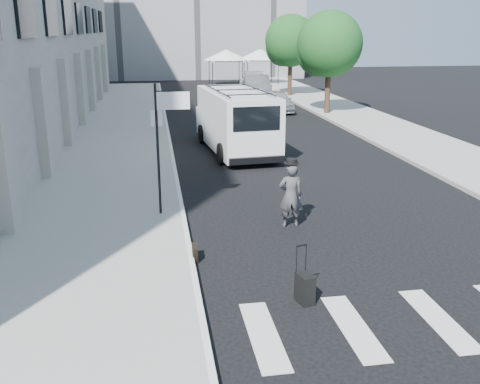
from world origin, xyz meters
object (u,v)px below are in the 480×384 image
object	(u,v)px
parked_car_c	(255,83)
businessman	(291,195)
briefcase	(195,253)
parked_car_a	(277,101)
parked_car_b	(257,87)
cargo_van	(235,120)
suitcase	(305,288)

from	to	relation	value
parked_car_c	businessman	bearing A→B (deg)	-92.90
briefcase	parked_car_a	bearing A→B (deg)	73.93
parked_car_c	parked_car_b	bearing A→B (deg)	-92.32
businessman	parked_car_c	bearing A→B (deg)	-95.43
cargo_van	parked_car_a	xyz separation A→B (m)	(4.29, 10.66, -0.63)
businessman	suitcase	world-z (taller)	businessman
businessman	parked_car_a	distance (m)	20.34
briefcase	cargo_van	bearing A→B (deg)	78.26
cargo_van	businessman	bearing A→B (deg)	-95.00
briefcase	suitcase	distance (m)	2.97
businessman	parked_car_c	world-z (taller)	businessman
businessman	cargo_van	distance (m)	9.24
suitcase	parked_car_a	world-z (taller)	parked_car_a
suitcase	cargo_van	size ratio (longest dim) A/B	0.16
cargo_van	parked_car_c	distance (m)	20.92
briefcase	parked_car_c	world-z (taller)	parked_car_c
suitcase	parked_car_a	distance (m)	24.41
businessman	briefcase	bearing A→B (deg)	36.76
cargo_van	parked_car_c	xyz separation A→B (m)	(4.73, 20.37, -0.48)
briefcase	parked_car_b	bearing A→B (deg)	77.99
businessman	parked_car_a	size ratio (longest dim) A/B	0.44
cargo_van	parked_car_a	bearing A→B (deg)	62.87
parked_car_c	briefcase	bearing A→B (deg)	-97.06
businessman	parked_car_b	size ratio (longest dim) A/B	0.33
businessman	parked_car_c	xyz separation A→B (m)	(4.70, 29.60, -0.04)
briefcase	cargo_van	distance (m)	11.32
briefcase	parked_car_b	size ratio (longest dim) A/B	0.09
parked_car_a	parked_car_c	bearing A→B (deg)	88.02
suitcase	parked_car_a	xyz separation A→B (m)	(5.00, 23.89, 0.37)
parked_car_a	parked_car_b	distance (m)	6.80
suitcase	cargo_van	world-z (taller)	cargo_van
cargo_van	parked_car_a	world-z (taller)	cargo_van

